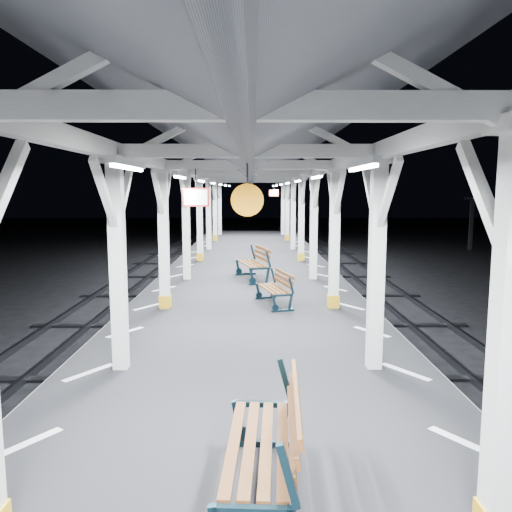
{
  "coord_description": "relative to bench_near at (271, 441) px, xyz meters",
  "views": [
    {
      "loc": [
        0.08,
        -9.61,
        3.79
      ],
      "look_at": [
        0.16,
        2.49,
        2.2
      ],
      "focal_mm": 35.0,
      "sensor_mm": 36.0,
      "label": 1
    }
  ],
  "objects": [
    {
      "name": "canopy",
      "position": [
        -0.24,
        5.35,
        3.01
      ],
      "size": [
        5.4,
        49.0,
        4.65
      ],
      "color": "silver",
      "rests_on": "platform"
    },
    {
      "name": "bench_far",
      "position": [
        -0.07,
        11.26,
        0.0
      ],
      "size": [
        1.15,
        2.01,
        1.03
      ],
      "rotation": [
        0.0,
        0.0,
        0.25
      ],
      "color": "black",
      "rests_on": "platform"
    },
    {
      "name": "platform",
      "position": [
        -0.24,
        5.36,
        -1.04
      ],
      "size": [
        6.0,
        50.0,
        1.0
      ],
      "primitive_type": "cube",
      "color": "black",
      "rests_on": "ground"
    },
    {
      "name": "track_right",
      "position": [
        4.76,
        5.36,
        -1.47
      ],
      "size": [
        2.2,
        60.0,
        0.16
      ],
      "color": "#2D2D33",
      "rests_on": "ground"
    },
    {
      "name": "hazard_stripes_left",
      "position": [
        -2.69,
        5.36,
        -0.54
      ],
      "size": [
        1.0,
        48.0,
        0.01
      ],
      "primitive_type": "cube",
      "color": "silver",
      "rests_on": "platform"
    },
    {
      "name": "bench_mid",
      "position": [
        0.44,
        7.76,
        -0.11
      ],
      "size": [
        0.91,
        1.6,
        0.82
      ],
      "rotation": [
        0.0,
        0.0,
        0.25
      ],
      "color": "black",
      "rests_on": "platform"
    },
    {
      "name": "hazard_stripes_right",
      "position": [
        2.21,
        5.36,
        -0.54
      ],
      "size": [
        1.0,
        48.0,
        0.01
      ],
      "primitive_type": "cube",
      "color": "silver",
      "rests_on": "platform"
    },
    {
      "name": "ground",
      "position": [
        -0.24,
        5.36,
        -1.54
      ],
      "size": [
        120.0,
        120.0,
        0.0
      ],
      "primitive_type": "plane",
      "color": "black",
      "rests_on": "ground"
    },
    {
      "name": "bench_near",
      "position": [
        0.0,
        0.0,
        0.0
      ],
      "size": [
        0.81,
        1.92,
        1.02
      ],
      "rotation": [
        0.0,
        0.0,
        -0.05
      ],
      "color": "black",
      "rests_on": "platform"
    }
  ]
}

